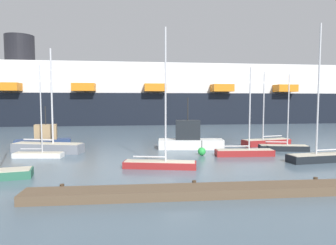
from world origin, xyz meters
TOP-DOWN VIEW (x-y plane):
  - ground_plane at (0.00, 0.00)m, footprint 600.00×600.00m
  - dock_pier at (0.00, -5.21)m, footprint 18.14×1.82m
  - sailboat_0 at (-11.98, 9.50)m, footprint 7.13×3.29m
  - sailboat_1 at (6.63, 5.80)m, footprint 5.39×1.45m
  - sailboat_2 at (-1.50, 1.59)m, footprint 5.63×2.28m
  - sailboat_3 at (11.32, 11.72)m, footprint 5.86×2.67m
  - sailboat_5 at (11.59, 8.17)m, footprint 4.96×2.14m
  - sailboat_6 at (-12.05, 6.87)m, footprint 4.39×1.53m
  - sailboat_7 at (12.04, 2.62)m, footprint 5.90×2.19m
  - fishing_boat_0 at (2.28, 10.30)m, footprint 6.93×2.57m
  - fishing_boat_1 at (-13.19, 12.39)m, footprint 5.79×2.59m
  - channel_buoy_0 at (2.75, 6.41)m, footprint 0.75×0.75m
  - cruise_ship at (-7.18, 48.61)m, footprint 120.50×21.95m

SIDE VIEW (x-z plane):
  - ground_plane at x=0.00m, z-range 0.00..0.00m
  - dock_pier at x=0.00m, z-range -0.05..0.55m
  - channel_buoy_0 at x=2.75m, z-range -0.32..1.07m
  - sailboat_6 at x=-12.05m, z-range -3.73..4.50m
  - sailboat_5 at x=11.59m, z-range -3.49..4.28m
  - sailboat_1 at x=6.63m, z-range -3.63..4.48m
  - sailboat_3 at x=11.32m, z-range -3.68..4.59m
  - sailboat_2 at x=-1.50m, z-range -4.73..5.74m
  - sailboat_7 at x=12.04m, z-range -5.13..6.19m
  - sailboat_0 at x=-11.98m, z-range -4.46..5.63m
  - fishing_boat_1 at x=-13.19m, z-range -1.34..3.14m
  - fishing_boat_0 at x=2.28m, z-range -1.64..3.75m
  - cruise_ship at x=-7.18m, z-range -3.51..15.58m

